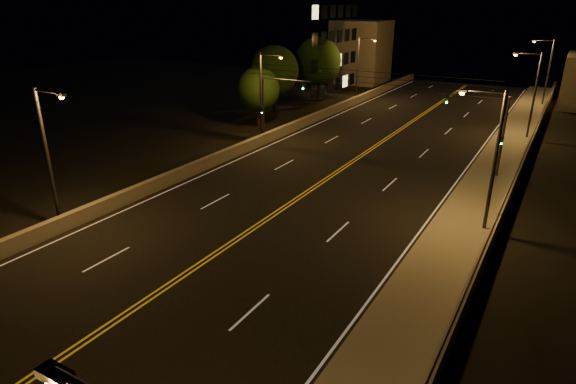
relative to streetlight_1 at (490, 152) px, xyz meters
The scene contains 20 objects.
road 12.98m from the streetlight_1, 162.28° to the right, with size 18.00×120.00×0.02m, color black.
sidewalk 5.95m from the streetlight_1, 100.71° to the right, with size 3.60×120.00×0.30m, color gray.
curb 6.50m from the streetlight_1, 124.93° to the right, with size 0.14×120.00×0.15m, color gray.
parapet_wall 5.50m from the streetlight_1, 75.42° to the right, with size 0.30×120.00×1.00m, color gray.
jersey_barrier 21.62m from the streetlight_1, behind, with size 0.45×120.00×0.95m, color gray.
distant_building_left 55.74m from the streetlight_1, 119.55° to the left, with size 8.00×8.00×9.71m, color slate.
parapet_rail 5.13m from the streetlight_1, 75.42° to the right, with size 0.06×0.06×120.00m, color black.
lane_markings 12.99m from the streetlight_1, 161.96° to the right, with size 17.32×116.00×0.00m.
streetlight_1 is the anchor object (origin of this frame).
streetlight_2 23.23m from the streetlight_1, 90.00° to the left, with size 2.55×0.28×8.18m.
streetlight_3 41.84m from the streetlight_1, 90.00° to the left, with size 2.55×0.28×8.18m.
streetlight_4 24.41m from the streetlight_1, 151.21° to the right, with size 2.55×0.28×8.18m.
streetlight_5 23.69m from the streetlight_1, 154.55° to the left, with size 2.55×0.28×8.18m.
streetlight_6 39.55m from the streetlight_1, 122.74° to the left, with size 2.55×0.28×8.18m.
traffic_signal_right 10.07m from the streetlight_1, 98.52° to the left, with size 5.11×0.31×6.20m.
traffic_signal_left 22.61m from the streetlight_1, 153.96° to the left, with size 5.11×0.31×6.20m.
overhead_wires 13.15m from the streetlight_1, 153.12° to the left, with size 22.00×0.03×0.83m.
tree_0 29.04m from the streetlight_1, 149.67° to the left, with size 4.61×4.61×6.24m.
tree_1 35.03m from the streetlight_1, 141.56° to the left, with size 5.75×5.75×7.80m.
tree_2 40.35m from the streetlight_1, 130.50° to the left, with size 6.09×6.09×8.25m.
Camera 1 is at (14.66, -3.64, 12.43)m, focal length 30.00 mm.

